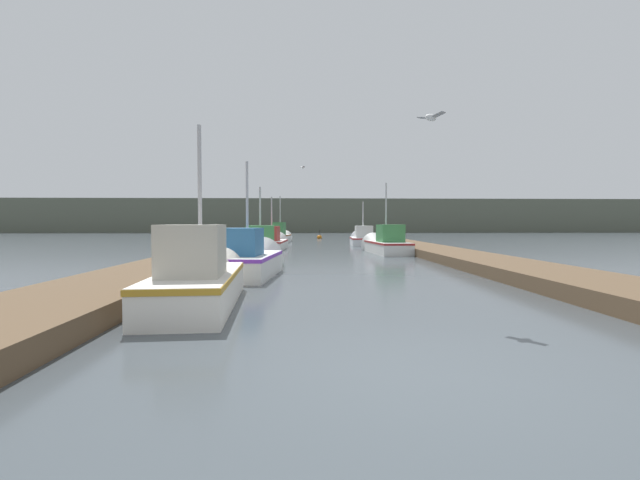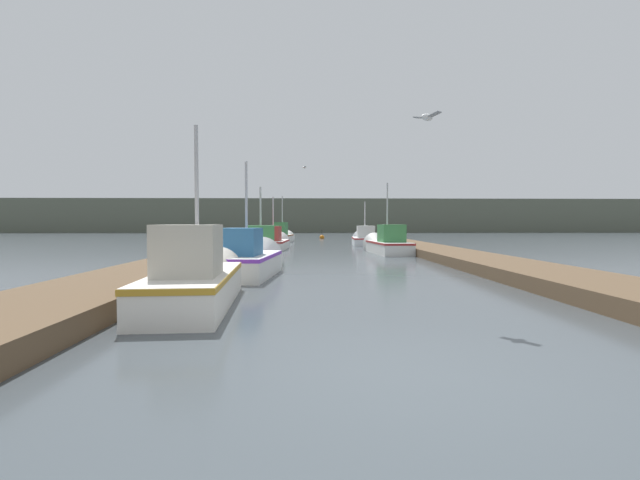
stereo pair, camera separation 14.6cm
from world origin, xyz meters
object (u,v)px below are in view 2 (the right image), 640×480
object	(u,v)px
fishing_boat_0	(200,278)
channel_buoy	(322,237)
fishing_boat_6	(283,236)
mooring_piling_2	(370,236)
seagull_lead	(427,117)
fishing_boat_4	(274,242)
fishing_boat_3	(386,244)
fishing_boat_5	(364,239)
fishing_boat_1	(248,260)
fishing_boat_2	(261,251)
mooring_piling_0	(366,233)
mooring_piling_1	(197,260)
seagull_1	(304,167)

from	to	relation	value
fishing_boat_0	channel_buoy	bearing A→B (deg)	80.37
fishing_boat_6	mooring_piling_2	bearing A→B (deg)	4.17
fishing_boat_6	seagull_lead	size ratio (longest dim) A/B	10.54
fishing_boat_4	seagull_lead	size ratio (longest dim) A/B	9.79
fishing_boat_3	mooring_piling_2	distance (m)	12.55
seagull_lead	fishing_boat_5	bearing A→B (deg)	137.51
fishing_boat_6	fishing_boat_1	bearing A→B (deg)	-83.47
fishing_boat_2	mooring_piling_0	world-z (taller)	fishing_boat_2
fishing_boat_4	fishing_boat_5	xyz separation A→B (m)	(6.31, 4.93, 0.01)
fishing_boat_5	mooring_piling_2	size ratio (longest dim) A/B	4.80
mooring_piling_2	channel_buoy	size ratio (longest dim) A/B	0.99
mooring_piling_1	fishing_boat_2	bearing A→B (deg)	79.70
mooring_piling_2	seagull_lead	distance (m)	28.03
seagull_lead	mooring_piling_2	bearing A→B (deg)	136.15
fishing_boat_1	channel_buoy	world-z (taller)	fishing_boat_1
fishing_boat_2	fishing_boat_4	size ratio (longest dim) A/B	1.06
channel_buoy	fishing_boat_2	bearing A→B (deg)	-97.83
fishing_boat_2	mooring_piling_1	distance (m)	6.28
fishing_boat_6	seagull_1	bearing A→B (deg)	-71.27
mooring_piling_0	fishing_boat_1	bearing A→B (deg)	-105.97
fishing_boat_3	fishing_boat_5	distance (m)	8.55
seagull_lead	mooring_piling_0	bearing A→B (deg)	136.67
fishing_boat_4	mooring_piling_2	world-z (taller)	fishing_boat_4
fishing_boat_1	fishing_boat_4	size ratio (longest dim) A/B	0.90
mooring_piling_0	seagull_lead	world-z (taller)	seagull_lead
mooring_piling_1	mooring_piling_2	xyz separation A→B (m)	(8.35, 23.32, -0.09)
fishing_boat_5	mooring_piling_0	world-z (taller)	fishing_boat_5
fishing_boat_1	channel_buoy	size ratio (longest dim) A/B	4.53
mooring_piling_1	channel_buoy	size ratio (longest dim) A/B	1.16
fishing_boat_6	channel_buoy	distance (m)	8.74
fishing_boat_6	seagull_1	xyz separation A→B (m)	(1.88, -8.28, 4.62)
fishing_boat_1	fishing_boat_3	distance (m)	11.36
mooring_piling_2	fishing_boat_6	bearing A→B (deg)	178.20
mooring_piling_0	mooring_piling_2	bearing A→B (deg)	-90.40
fishing_boat_3	fishing_boat_4	xyz separation A→B (m)	(-6.31, 3.62, -0.05)
fishing_boat_4	mooring_piling_2	distance (m)	11.51
seagull_1	fishing_boat_6	bearing A→B (deg)	174.81
channel_buoy	fishing_boat_4	bearing A→B (deg)	-101.80
fishing_boat_1	fishing_boat_5	size ratio (longest dim) A/B	0.95
fishing_boat_2	fishing_boat_5	world-z (taller)	fishing_boat_5
fishing_boat_2	fishing_boat_6	bearing A→B (deg)	85.10
mooring_piling_2	seagull_1	bearing A→B (deg)	-123.99
fishing_boat_0	mooring_piling_2	bearing A→B (deg)	70.79
fishing_boat_2	seagull_1	world-z (taller)	seagull_1
fishing_boat_0	fishing_boat_3	xyz separation A→B (m)	(6.46, 14.06, -0.02)
fishing_boat_5	channel_buoy	world-z (taller)	fishing_boat_5
fishing_boat_2	fishing_boat_4	world-z (taller)	fishing_boat_4
fishing_boat_4	seagull_lead	xyz separation A→B (m)	(4.24, -18.81, 3.11)
fishing_boat_2	fishing_boat_3	distance (m)	7.75
fishing_boat_6	channel_buoy	size ratio (longest dim) A/B	5.41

